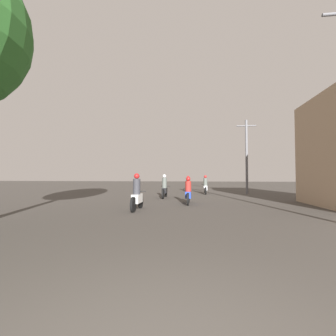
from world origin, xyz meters
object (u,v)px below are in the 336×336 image
at_px(motorcycle_silver, 205,186).
at_px(motorcycle_black, 165,188).
at_px(utility_pole_far, 247,155).
at_px(motorcycle_blue, 188,193).
at_px(motorcycle_white, 137,196).
at_px(motorcycle_yellow, 188,185).

bearing_deg(motorcycle_silver, motorcycle_black, -123.71).
xyz_separation_m(motorcycle_black, utility_pole_far, (6.39, 4.21, 2.63)).
height_order(motorcycle_blue, motorcycle_silver, motorcycle_silver).
distance_m(motorcycle_blue, utility_pole_far, 9.11).
xyz_separation_m(motorcycle_white, motorcycle_yellow, (1.82, 12.19, -0.03)).
distance_m(motorcycle_blue, motorcycle_silver, 7.14).
bearing_deg(motorcycle_blue, motorcycle_black, 118.70).
relative_size(motorcycle_black, motorcycle_yellow, 1.10).
xyz_separation_m(motorcycle_white, motorcycle_black, (0.43, 5.65, 0.00)).
height_order(motorcycle_blue, motorcycle_black, motorcycle_black).
bearing_deg(utility_pole_far, motorcycle_black, -146.65).
distance_m(motorcycle_blue, motorcycle_yellow, 9.69).
height_order(motorcycle_silver, motorcycle_yellow, motorcycle_silver).
relative_size(motorcycle_blue, motorcycle_yellow, 1.02).
distance_m(motorcycle_black, motorcycle_silver, 4.88).
bearing_deg(motorcycle_yellow, motorcycle_blue, -85.31).
bearing_deg(utility_pole_far, motorcycle_silver, -174.84).
bearing_deg(motorcycle_silver, utility_pole_far, 8.41).
bearing_deg(motorcycle_blue, motorcycle_white, -131.00).
height_order(motorcycle_yellow, utility_pole_far, utility_pole_far).
bearing_deg(motorcycle_black, motorcycle_silver, 52.62).
bearing_deg(motorcycle_black, motorcycle_white, -94.75).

